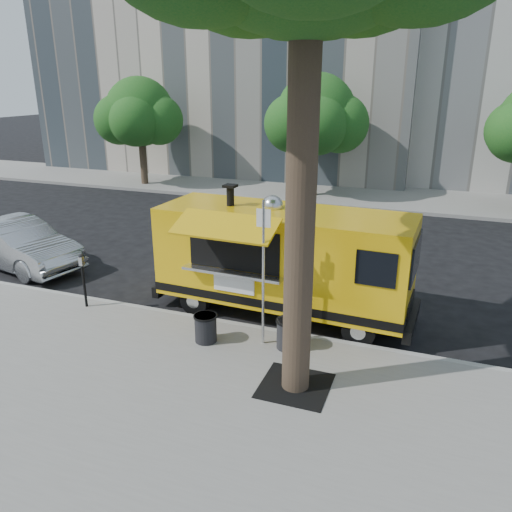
% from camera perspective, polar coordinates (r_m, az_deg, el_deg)
% --- Properties ---
extents(ground, '(120.00, 120.00, 0.00)m').
position_cam_1_polar(ground, '(12.27, -3.62, -5.94)').
color(ground, black).
rests_on(ground, ground).
extents(sidewalk, '(60.00, 6.00, 0.15)m').
position_cam_1_polar(sidewalk, '(9.21, -14.09, -15.36)').
color(sidewalk, gray).
rests_on(sidewalk, ground).
extents(curb, '(60.00, 0.14, 0.16)m').
position_cam_1_polar(curb, '(11.48, -5.51, -7.45)').
color(curb, '#999993').
rests_on(curb, ground).
extents(far_sidewalk, '(60.00, 5.00, 0.15)m').
position_cam_1_polar(far_sidewalk, '(24.60, 9.26, 6.98)').
color(far_sidewalk, gray).
rests_on(far_sidewalk, ground).
extents(tree_well, '(1.20, 1.20, 0.02)m').
position_cam_1_polar(tree_well, '(9.12, 4.50, -14.56)').
color(tree_well, black).
rests_on(tree_well, sidewalk).
extents(far_tree_a, '(3.42, 3.42, 5.36)m').
position_cam_1_polar(far_tree_a, '(26.78, -13.15, 15.74)').
color(far_tree_a, '#33261C').
rests_on(far_tree_a, far_sidewalk).
extents(far_tree_b, '(3.60, 3.60, 5.50)m').
position_cam_1_polar(far_tree_b, '(23.53, 6.89, 15.79)').
color(far_tree_b, '#33261C').
rests_on(far_tree_b, far_sidewalk).
extents(sign_post, '(0.28, 0.06, 3.00)m').
position_cam_1_polar(sign_post, '(9.69, 0.85, -1.10)').
color(sign_post, silver).
rests_on(sign_post, sidewalk).
extents(parking_meter, '(0.11, 0.11, 1.33)m').
position_cam_1_polar(parking_meter, '(12.34, -19.18, -1.94)').
color(parking_meter, black).
rests_on(parking_meter, sidewalk).
extents(food_truck, '(6.15, 2.91, 2.98)m').
position_cam_1_polar(food_truck, '(11.43, 2.96, -0.28)').
color(food_truck, yellow).
rests_on(food_truck, ground).
extents(sedan, '(4.57, 2.39, 1.43)m').
position_cam_1_polar(sedan, '(16.21, -25.60, 1.21)').
color(sedan, '#AAADB1').
rests_on(sedan, ground).
extents(trash_bin_left, '(0.51, 0.51, 0.61)m').
position_cam_1_polar(trash_bin_left, '(10.11, 3.72, -8.76)').
color(trash_bin_left, black).
rests_on(trash_bin_left, sidewalk).
extents(trash_bin_right, '(0.49, 0.49, 0.59)m').
position_cam_1_polar(trash_bin_right, '(10.39, -5.78, -8.10)').
color(trash_bin_right, black).
rests_on(trash_bin_right, sidewalk).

